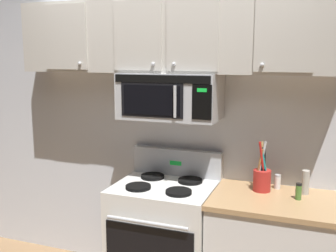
{
  "coord_description": "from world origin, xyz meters",
  "views": [
    {
      "loc": [
        1.04,
        -2.3,
        1.88
      ],
      "look_at": [
        0.0,
        0.49,
        1.35
      ],
      "focal_mm": 42.38,
      "sensor_mm": 36.0,
      "label": 1
    }
  ],
  "objects": [
    {
      "name": "utensil_crock_red",
      "position": [
        0.71,
        0.55,
        1.0
      ],
      "size": [
        0.13,
        0.13,
        0.38
      ],
      "color": "red",
      "rests_on": "counter_segment"
    },
    {
      "name": "upper_cabinets",
      "position": [
        -0.0,
        0.57,
        2.02
      ],
      "size": [
        2.5,
        0.36,
        0.55
      ],
      "color": "#BCB7AD"
    },
    {
      "name": "spice_jar",
      "position": [
        0.97,
        0.45,
        0.96
      ],
      "size": [
        0.04,
        0.04,
        0.12
      ],
      "color": "#4C7F33",
      "rests_on": "counter_segment"
    },
    {
      "name": "salt_shaker",
      "position": [
        0.82,
        0.64,
        0.95
      ],
      "size": [
        0.05,
        0.05,
        0.11
      ],
      "color": "white",
      "rests_on": "counter_segment"
    },
    {
      "name": "over_range_microwave",
      "position": [
        -0.0,
        0.54,
        1.58
      ],
      "size": [
        0.76,
        0.43,
        0.35
      ],
      "color": "#B7BABF"
    },
    {
      "name": "stove_range",
      "position": [
        0.0,
        0.42,
        0.47
      ],
      "size": [
        0.76,
        0.69,
        1.12
      ],
      "color": "white",
      "rests_on": "ground_plane"
    },
    {
      "name": "pepper_mill",
      "position": [
        1.01,
        0.59,
        0.99
      ],
      "size": [
        0.05,
        0.05,
        0.17
      ],
      "primitive_type": "cylinder",
      "color": "#B7B2A8",
      "rests_on": "counter_segment"
    },
    {
      "name": "back_wall",
      "position": [
        0.0,
        0.79,
        1.35
      ],
      "size": [
        5.2,
        0.1,
        2.7
      ],
      "primitive_type": "cube",
      "color": "silver",
      "rests_on": "ground_plane"
    }
  ]
}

